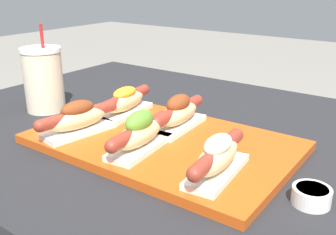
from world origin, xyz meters
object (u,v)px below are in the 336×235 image
(hot_dog_2, at_px, (218,156))
(hot_dog_4, at_px, (178,113))
(hot_dog_1, at_px, (140,133))
(hot_dog_3, at_px, (125,101))
(hot_dog_0, at_px, (78,118))
(sauce_bowl, at_px, (311,195))
(serving_tray, at_px, (162,142))
(drink_cup, at_px, (44,79))

(hot_dog_2, relative_size, hot_dog_4, 1.00)
(hot_dog_1, relative_size, hot_dog_2, 1.00)
(hot_dog_4, bearing_deg, hot_dog_3, -179.70)
(hot_dog_0, xyz_separation_m, hot_dog_4, (0.16, 0.15, 0.00))
(hot_dog_1, xyz_separation_m, hot_dog_3, (-0.16, 0.14, -0.00))
(hot_dog_2, xyz_separation_m, sauce_bowl, (0.15, 0.03, -0.04))
(serving_tray, distance_m, hot_dog_4, 0.08)
(serving_tray, height_order, hot_dog_2, hot_dog_2)
(hot_dog_1, bearing_deg, sauce_bowl, 5.23)
(hot_dog_0, xyz_separation_m, hot_dog_3, (0.00, 0.15, -0.00))
(hot_dog_1, bearing_deg, hot_dog_3, 139.23)
(drink_cup, bearing_deg, hot_dog_4, 8.73)
(hot_dog_0, xyz_separation_m, drink_cup, (-0.23, 0.09, 0.03))
(hot_dog_1, distance_m, hot_dog_4, 0.14)
(hot_dog_2, bearing_deg, hot_dog_1, 179.49)
(hot_dog_0, bearing_deg, sauce_bowl, 4.90)
(drink_cup, bearing_deg, sauce_bowl, -4.00)
(serving_tray, relative_size, hot_dog_0, 2.69)
(serving_tray, height_order, hot_dog_0, hot_dog_0)
(hot_dog_3, height_order, hot_dog_4, hot_dog_4)
(sauce_bowl, bearing_deg, drink_cup, 176.00)
(sauce_bowl, bearing_deg, serving_tray, 172.63)
(hot_dog_3, bearing_deg, hot_dog_0, -90.24)
(drink_cup, bearing_deg, hot_dog_0, -21.80)
(hot_dog_2, distance_m, hot_dog_3, 0.36)
(hot_dog_0, height_order, hot_dog_2, hot_dog_0)
(serving_tray, bearing_deg, hot_dog_1, -91.41)
(serving_tray, relative_size, hot_dog_2, 2.67)
(hot_dog_2, distance_m, sauce_bowl, 0.16)
(serving_tray, xyz_separation_m, hot_dog_4, (-0.01, 0.07, 0.04))
(drink_cup, bearing_deg, hot_dog_3, 14.28)
(serving_tray, bearing_deg, hot_dog_2, -23.21)
(serving_tray, relative_size, drink_cup, 2.37)
(hot_dog_1, xyz_separation_m, hot_dog_2, (0.17, -0.00, -0.00))
(hot_dog_3, distance_m, hot_dog_4, 0.16)
(hot_dog_1, bearing_deg, hot_dog_2, -0.51)
(serving_tray, distance_m, hot_dog_3, 0.18)
(hot_dog_1, relative_size, drink_cup, 0.89)
(hot_dog_1, bearing_deg, hot_dog_4, 91.64)
(hot_dog_3, bearing_deg, sauce_bowl, -12.60)
(hot_dog_3, height_order, drink_cup, drink_cup)
(hot_dog_0, bearing_deg, hot_dog_3, 89.76)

